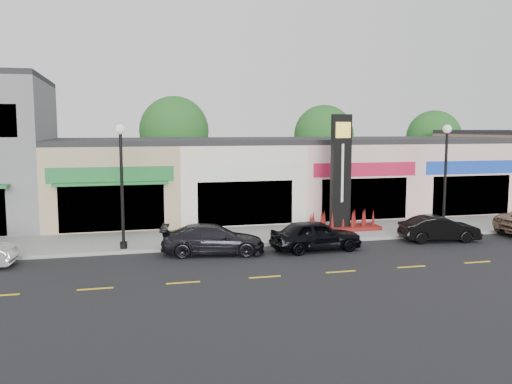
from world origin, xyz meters
TOP-DOWN VIEW (x-y plane):
  - ground at (0.00, 0.00)m, footprint 120.00×120.00m
  - sidewalk at (0.00, 4.35)m, footprint 52.00×4.30m
  - curb at (0.00, 2.10)m, footprint 52.00×0.20m
  - shop_beige at (-8.50, 11.46)m, footprint 7.00×10.85m
  - shop_cream at (-1.50, 11.47)m, footprint 7.00×10.01m
  - shop_pink_w at (5.50, 11.47)m, footprint 7.00×10.01m
  - shop_pink_e at (12.50, 11.47)m, footprint 7.00×10.01m
  - tree_rear_west at (-4.00, 19.50)m, footprint 5.20×5.20m
  - tree_rear_mid at (8.00, 19.50)m, footprint 4.80×4.80m
  - tree_rear_east at (18.00, 19.50)m, footprint 4.60×4.60m
  - lamp_west_near at (-8.00, 2.50)m, footprint 0.44×0.44m
  - lamp_east_near at (8.00, 2.50)m, footprint 0.44×0.44m
  - pylon_sign at (3.00, 4.20)m, footprint 4.20×1.30m
  - car_dark_sedan at (-4.23, 1.10)m, footprint 2.56×4.72m
  - car_black_sedan at (0.35, 0.65)m, footprint 1.86×4.16m
  - car_black_conv at (6.83, 1.06)m, footprint 1.82×3.89m

SIDE VIEW (x-z plane):
  - ground at x=0.00m, z-range 0.00..0.00m
  - sidewalk at x=0.00m, z-range 0.00..0.15m
  - curb at x=0.00m, z-range 0.00..0.15m
  - car_black_conv at x=6.83m, z-range 0.00..1.23m
  - car_dark_sedan at x=-4.23m, z-range 0.00..1.30m
  - car_black_sedan at x=0.35m, z-range 0.00..1.39m
  - pylon_sign at x=3.00m, z-range -0.73..5.27m
  - shop_cream at x=-1.50m, z-range 0.00..4.80m
  - shop_pink_w at x=5.50m, z-range 0.00..4.80m
  - shop_pink_e at x=12.50m, z-range 0.00..4.80m
  - shop_beige at x=-8.50m, z-range 0.00..4.80m
  - lamp_west_near at x=-8.00m, z-range 0.74..6.21m
  - lamp_east_near at x=8.00m, z-range 0.74..6.21m
  - tree_rear_east at x=18.00m, z-range 1.16..8.10m
  - tree_rear_mid at x=8.00m, z-range 1.24..8.53m
  - tree_rear_west at x=-4.00m, z-range 1.30..9.13m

